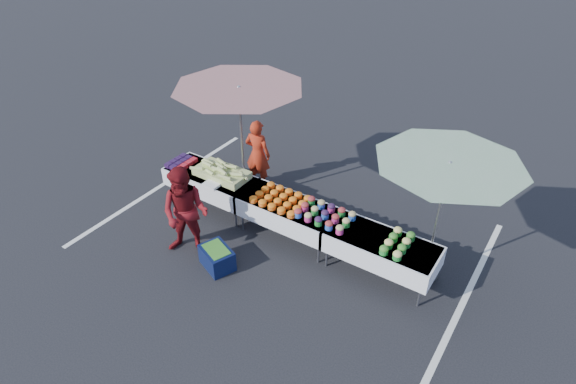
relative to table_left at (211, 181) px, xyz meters
The scene contains 17 objects.
ground 1.89m from the table_left, ahead, with size 80.00×80.00×0.00m, color black.
stripe_left 1.52m from the table_left, behind, with size 0.10×5.00×0.00m, color silver.
stripe_right 5.03m from the table_left, ahead, with size 0.10×5.00×0.00m, color silver.
table_left is the anchor object (origin of this frame).
table_center 1.80m from the table_left, ahead, with size 1.86×0.81×0.75m.
table_right 3.60m from the table_left, ahead, with size 1.86×0.81×0.75m.
berry_punnets 0.74m from the table_left, behind, with size 0.40×0.54×0.08m.
corn_pile 0.36m from the table_left, ahead, with size 1.16×0.57×0.26m.
plastic_bags 0.47m from the table_left, 45.00° to the right, with size 0.30×0.25×0.05m, color white.
carrot_bowls 1.66m from the table_left, ahead, with size 0.95×0.69×0.11m.
potato_cups 2.56m from the table_left, ahead, with size 0.94×0.58×0.16m.
bean_baskets 3.87m from the table_left, ahead, with size 0.36×0.68×0.15m.
vendor 1.16m from the table_left, 73.32° to the left, with size 0.55×0.36×1.52m, color #AF2A14.
customer 1.44m from the table_left, 65.63° to the right, with size 0.83×0.64×1.70m, color maroon.
umbrella_left 1.78m from the table_left, 51.94° to the left, with size 2.80×2.80×2.46m.
umbrella_right 4.54m from the table_left, ahead, with size 2.41×2.41×2.25m.
storage_bin 1.84m from the table_left, 47.11° to the right, with size 0.70×0.61×0.38m.
Camera 1 is at (3.79, -5.73, 5.74)m, focal length 30.00 mm.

